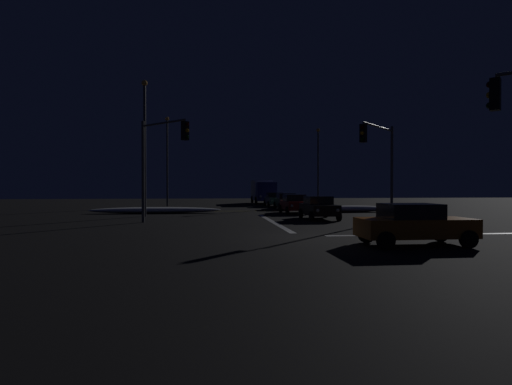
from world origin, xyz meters
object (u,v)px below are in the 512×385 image
traffic_signal_ne (381,153)px  streetlamp_right_far (318,161)px  sedan_orange_crossing (414,224)px  sedan_black (319,207)px  sedan_red (294,204)px  sedan_gray (275,199)px  box_truck (263,191)px  streetlamp_left_near (145,139)px  sedan_green (286,201)px  traffic_signal_nw (160,151)px  streetlamp_left_far (167,155)px

traffic_signal_ne → streetlamp_right_far: bearing=84.7°
sedan_orange_crossing → traffic_signal_ne: size_ratio=0.70×
traffic_signal_ne → sedan_black: bearing=140.5°
sedan_red → traffic_signal_ne: bearing=-68.5°
sedan_black → sedan_gray: size_ratio=1.00×
box_truck → streetlamp_left_near: streetlamp_left_near is taller
sedan_gray → sedan_red: bearing=-91.0°
sedan_gray → sedan_green: bearing=-86.6°
traffic_signal_ne → sedan_orange_crossing: bearing=-106.6°
sedan_black → streetlamp_left_near: bearing=162.1°
sedan_green → streetlamp_right_far: size_ratio=0.48×
sedan_green → traffic_signal_nw: 18.90m
sedan_orange_crossing → traffic_signal_ne: (2.95, 9.91, 3.51)m
sedan_black → streetlamp_left_far: bearing=121.4°
box_truck → streetlamp_left_near: 25.45m
sedan_red → streetlamp_right_far: size_ratio=0.48×
streetlamp_left_near → traffic_signal_ne: bearing=-23.2°
sedan_green → sedan_orange_crossing: size_ratio=1.00×
traffic_signal_nw → streetlamp_right_far: streetlamp_right_far is taller
sedan_green → streetlamp_left_far: (-12.34, 7.03, 4.96)m
sedan_orange_crossing → streetlamp_left_far: (-12.44, 32.50, 4.96)m
streetlamp_left_far → sedan_gray: bearing=-8.0°
sedan_red → streetlamp_left_near: size_ratio=0.43×
sedan_red → traffic_signal_nw: (-9.95, -8.84, 3.50)m
sedan_gray → traffic_signal_nw: 23.31m
streetlamp_left_near → sedan_green: bearing=36.0°
sedan_black → streetlamp_right_far: size_ratio=0.48×
traffic_signal_nw → sedan_red: bearing=41.6°
box_truck → streetlamp_left_far: 13.87m
traffic_signal_ne → streetlamp_right_far: size_ratio=0.68×
box_truck → streetlamp_left_far: streetlamp_left_far is taller
streetlamp_right_far → streetlamp_left_near: bearing=-137.5°
sedan_black → streetlamp_left_far: size_ratio=0.43×
sedan_red → sedan_gray: same height
sedan_gray → traffic_signal_nw: bearing=-116.1°
traffic_signal_nw → streetlamp_left_near: (-1.87, 6.37, 1.46)m
sedan_green → sedan_orange_crossing: (0.11, -25.47, 0.00)m
sedan_black → sedan_gray: (-0.15, 18.25, 0.00)m
sedan_green → streetlamp_right_far: 9.77m
sedan_red → sedan_gray: 11.85m
sedan_gray → streetlamp_right_far: 7.23m
sedan_orange_crossing → sedan_red: bearing=91.9°
sedan_gray → streetlamp_left_far: bearing=172.0°
sedan_red → streetlamp_right_far: bearing=67.3°
streetlamp_left_far → traffic_signal_ne: bearing=-55.7°
sedan_gray → box_truck: size_ratio=0.52×
sedan_orange_crossing → streetlamp_left_far: bearing=110.9°
sedan_red → traffic_signal_ne: traffic_signal_ne is taller
box_truck → sedan_orange_crossing: 38.74m
sedan_orange_crossing → streetlamp_left_far: size_ratio=0.43×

